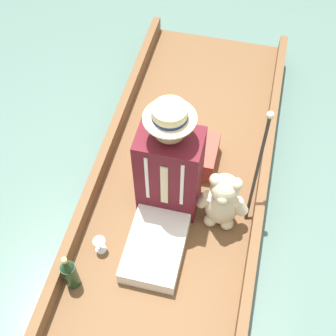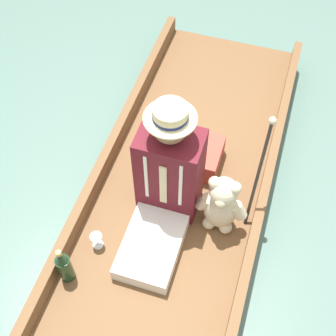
{
  "view_description": "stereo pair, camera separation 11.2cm",
  "coord_description": "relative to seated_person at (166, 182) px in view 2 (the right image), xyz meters",
  "views": [
    {
      "loc": [
        -0.33,
        1.6,
        2.79
      ],
      "look_at": [
        0.03,
        0.08,
        0.58
      ],
      "focal_mm": 50.0,
      "sensor_mm": 36.0,
      "label": 1
    },
    {
      "loc": [
        -0.44,
        1.57,
        2.79
      ],
      "look_at": [
        0.03,
        0.08,
        0.58
      ],
      "focal_mm": 50.0,
      "sensor_mm": 36.0,
      "label": 2
    }
  ],
  "objects": [
    {
      "name": "punt_boat",
      "position": [
        -0.03,
        -0.11,
        -0.4
      ],
      "size": [
        1.15,
        3.32,
        0.27
      ],
      "color": "brown",
      "rests_on": "ground_plane"
    },
    {
      "name": "seated_person",
      "position": [
        0.0,
        0.0,
        0.0
      ],
      "size": [
        0.38,
        0.76,
        0.9
      ],
      "rotation": [
        0.0,
        0.0,
        0.2
      ],
      "color": "white",
      "rests_on": "punt_boat"
    },
    {
      "name": "walking_cane",
      "position": [
        -0.51,
        -0.19,
        0.13
      ],
      "size": [
        0.04,
        0.24,
        0.79
      ],
      "color": "#2D2823",
      "rests_on": "punt_boat"
    },
    {
      "name": "wine_glass",
      "position": [
        0.33,
        0.36,
        -0.25
      ],
      "size": [
        0.08,
        0.08,
        0.12
      ],
      "color": "silver",
      "rests_on": "punt_boat"
    },
    {
      "name": "ground_plane",
      "position": [
        -0.03,
        -0.11,
        -0.48
      ],
      "size": [
        16.0,
        16.0,
        0.0
      ],
      "primitive_type": "plane",
      "color": "slate"
    },
    {
      "name": "champagne_bottle",
      "position": [
        0.42,
        0.6,
        -0.18
      ],
      "size": [
        0.09,
        0.09,
        0.33
      ],
      "color": "#19381E",
      "rests_on": "punt_boat"
    },
    {
      "name": "seat_cushion",
      "position": [
        -0.02,
        -0.43,
        -0.25
      ],
      "size": [
        0.45,
        0.32,
        0.17
      ],
      "color": "#B24738",
      "rests_on": "punt_boat"
    },
    {
      "name": "teddy_bear",
      "position": [
        -0.34,
        -0.01,
        -0.11
      ],
      "size": [
        0.33,
        0.19,
        0.47
      ],
      "color": "beige",
      "rests_on": "punt_boat"
    }
  ]
}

